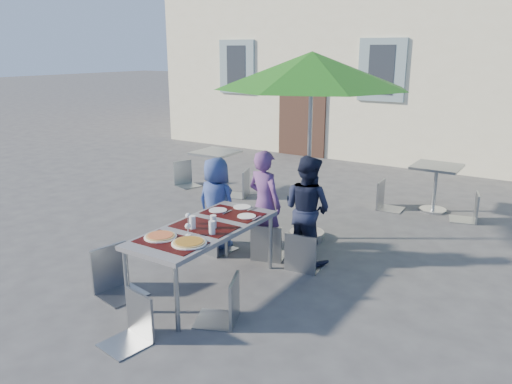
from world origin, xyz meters
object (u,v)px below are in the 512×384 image
Objects in this scene: chair_3 at (113,243)px; chair_4 at (224,273)px; dining_table at (204,231)px; bg_chair_l_1 at (387,179)px; chair_2 at (304,229)px; bg_chair_r_0 at (240,167)px; child_2 at (307,209)px; patio_umbrella at (312,71)px; bg_chair_r_1 at (472,190)px; chair_0 at (211,213)px; cafe_table_0 at (216,163)px; pizza_near_right at (189,242)px; chair_5 at (129,292)px; child_0 at (216,203)px; pizza_near_left at (160,236)px; bg_chair_l_0 at (185,159)px; child_1 at (265,204)px; chair_1 at (268,220)px; cafe_table_1 at (436,179)px.

chair_3 is 1.41m from chair_4.
bg_chair_l_1 is at bearing 79.52° from dining_table.
chair_2 is 3.35m from bg_chair_r_0.
patio_umbrella reaches higher than child_2.
chair_2 is at bearing -42.21° from bg_chair_r_0.
patio_umbrella is at bearing -131.26° from bg_chair_r_1.
chair_0 is at bearing -113.13° from bg_chair_l_1.
chair_3 is 3.36m from patio_umbrella.
bg_chair_l_1 is at bearing 13.71° from cafe_table_0.
dining_table is 4.63m from bg_chair_r_1.
pizza_near_right is 0.49m from chair_4.
chair_4 is 1.03× the size of chair_5.
child_0 is 0.91× the size of child_2.
child_0 reaches higher than pizza_near_left.
bg_chair_r_1 is (1.38, 3.08, -0.03)m from chair_2.
patio_umbrella is 4.09m from bg_chair_l_0.
bg_chair_l_1 is (3.91, 0.68, -0.01)m from bg_chair_l_0.
bg_chair_l_0 is at bearing -171.59° from bg_chair_r_1.
pizza_near_right is 0.39× the size of chair_2.
bg_chair_r_1 is (2.04, 2.93, -0.20)m from child_1.
chair_1 is at bearing 81.65° from dining_table.
chair_1 reaches higher than dining_table.
chair_5 is (0.76, -2.32, -0.12)m from child_0.
child_1 is 0.57m from child_2.
chair_1 is 3.49m from cafe_table_1.
chair_1 is 0.95× the size of bg_chair_r_0.
chair_0 is (-1.19, -0.46, -0.13)m from child_2.
chair_2 is 0.99× the size of bg_chair_l_0.
chair_5 is at bearing -97.63° from pizza_near_right.
pizza_near_left and pizza_near_right have the same top height.
bg_chair_l_1 is at bearing -82.70° from child_2.
cafe_table_1 is (0.77, 3.28, 0.02)m from chair_2.
child_0 is 0.72m from child_1.
patio_umbrella is at bearing -118.06° from cafe_table_1.
child_0 is at bearing 22.13° from child_2.
chair_2 is 0.91× the size of chair_3.
chair_4 is (0.62, -0.47, -0.17)m from dining_table.
chair_0 is (-0.64, -0.31, -0.15)m from child_1.
child_0 is (-0.49, 1.61, -0.14)m from pizza_near_left.
child_0 is at bearing -123.40° from cafe_table_1.
bg_chair_r_1 is (2.08, 4.13, -0.18)m from dining_table.
cafe_table_1 is (0.86, 4.80, 0.03)m from chair_4.
child_0 reaches higher than dining_table.
chair_0 reaches higher than bg_chair_l_0.
child_2 is 3.07m from bg_chair_r_0.
child_2 is at bearing 21.25° from chair_0.
cafe_table_1 reaches higher than pizza_near_left.
chair_3 is 1.09× the size of bg_chair_l_0.
bg_chair_l_0 is at bearing 125.47° from chair_5.
chair_2 is 1.05× the size of chair_5.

